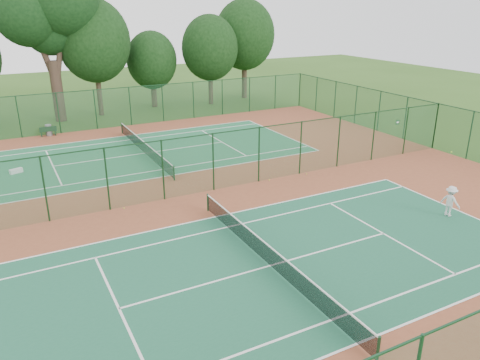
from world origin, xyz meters
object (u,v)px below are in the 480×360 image
player_near (450,201)px  bench (48,131)px  trash_bin (49,130)px  kit_bag (16,171)px  big_tree (47,11)px

player_near → bench: 31.23m
trash_bin → bench: 0.16m
bench → kit_bag: (-3.04, -8.78, -0.28)m
bench → trash_bin: bearing=66.3°
bench → big_tree: size_ratio=0.10×
bench → kit_bag: bearing=-108.9°
kit_bag → big_tree: big_tree is taller
big_tree → player_near: bearing=-65.3°
bench → big_tree: (1.86, 5.51, 9.34)m
player_near → big_tree: size_ratio=0.12×
player_near → bench: bearing=21.0°
trash_bin → bench: bearing=-113.9°
player_near → big_tree: bearing=13.7°
trash_bin → big_tree: (1.80, 5.37, 9.30)m
trash_bin → kit_bag: 9.45m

